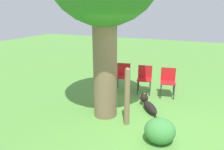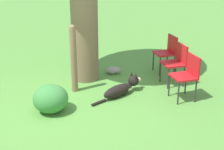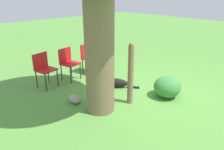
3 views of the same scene
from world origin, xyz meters
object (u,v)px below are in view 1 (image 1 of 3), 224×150
at_px(red_chair_0, 168,80).
at_px(red_chair_2, 123,74).
at_px(fence_post, 127,97).
at_px(red_chair_1, 145,77).
at_px(dog, 148,105).

distance_m(red_chair_0, red_chair_2, 1.46).
xyz_separation_m(fence_post, red_chair_1, (2.13, 0.18, -0.17)).
distance_m(fence_post, red_chair_0, 2.21).
bearing_deg(fence_post, red_chair_0, -14.31).
height_order(red_chair_1, red_chair_2, same).
bearing_deg(red_chair_2, red_chair_1, 78.65).
height_order(fence_post, red_chair_0, fence_post).
relative_size(fence_post, red_chair_2, 1.57).
bearing_deg(dog, red_chair_2, 7.78).
xyz_separation_m(dog, red_chair_1, (1.19, 0.46, 0.38)).
xyz_separation_m(red_chair_0, red_chair_1, (-0.00, 0.73, 0.00)).
relative_size(dog, red_chair_1, 1.20).
bearing_deg(red_chair_2, fence_post, 11.61).
relative_size(red_chair_1, red_chair_2, 1.00).
height_order(red_chair_0, red_chair_2, same).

